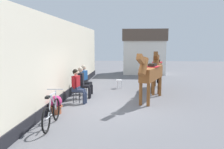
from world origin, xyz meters
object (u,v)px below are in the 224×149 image
seated_visitor_middle (82,81)px  seated_visitor_near (77,84)px  saddled_horse_far (157,68)px  seated_visitor_far (85,78)px  saddled_horse_near (151,74)px  spare_stool_white (119,81)px  flower_planter_farthest (84,82)px  leaning_bicycle (52,113)px  flower_planter_nearest (56,104)px

seated_visitor_middle → seated_visitor_near: bearing=-90.6°
seated_visitor_near → saddled_horse_far: size_ratio=0.47×
seated_visitor_far → seated_visitor_near: bearing=-88.2°
saddled_horse_near → spare_stool_white: 3.08m
seated_visitor_near → flower_planter_farthest: bearing=97.5°
saddled_horse_far → spare_stool_white: bearing=170.4°
seated_visitor_far → saddled_horse_near: 3.24m
seated_visitor_far → flower_planter_farthest: (-0.34, 1.26, -0.44)m
seated_visitor_near → leaning_bicycle: seated_visitor_near is taller
seated_visitor_far → flower_planter_nearest: (-0.34, -3.19, -0.44)m
seated_visitor_middle → leaning_bicycle: bearing=-92.4°
seated_visitor_middle → seated_visitor_far: size_ratio=1.00×
seated_visitor_far → saddled_horse_far: bearing=18.4°
saddled_horse_near → seated_visitor_far: bearing=160.3°
seated_visitor_far → leaning_bicycle: bearing=-91.0°
saddled_horse_near → flower_planter_farthest: saddled_horse_near is taller
seated_visitor_far → leaning_bicycle: size_ratio=0.79×
seated_visitor_near → saddled_horse_far: (3.46, 2.91, 0.38)m
seated_visitor_far → flower_planter_farthest: bearing=105.2°
leaning_bicycle → saddled_horse_near: bearing=46.5°
saddled_horse_near → spare_stool_white: (-1.48, 2.59, -0.76)m
seated_visitor_middle → saddled_horse_near: size_ratio=0.49×
seated_visitor_near → saddled_horse_near: bearing=12.5°
seated_visitor_middle → spare_stool_white: 2.83m
saddled_horse_near → flower_planter_nearest: 4.06m
seated_visitor_far → saddled_horse_far: 3.73m
leaning_bicycle → spare_stool_white: (1.62, 5.85, 0.00)m
seated_visitor_middle → leaning_bicycle: seated_visitor_middle is taller
seated_visitor_near → seated_visitor_middle: size_ratio=1.00×
seated_visitor_far → saddled_horse_near: saddled_horse_near is taller
saddled_horse_near → leaning_bicycle: 4.57m
spare_stool_white → flower_planter_nearest: bearing=-111.9°
flower_planter_farthest → leaning_bicycle: 5.61m
saddled_horse_near → seated_visitor_middle: bearing=176.0°
seated_visitor_near → saddled_horse_far: saddled_horse_far is taller
seated_visitor_near → leaning_bicycle: (-0.13, -2.61, -0.38)m
saddled_horse_far → seated_visitor_middle: bearing=-149.3°
seated_visitor_middle → flower_planter_nearest: bearing=-100.0°
flower_planter_nearest → leaning_bicycle: (0.26, -1.16, 0.06)m
spare_stool_white → leaning_bicycle: bearing=-105.5°
seated_visitor_far → flower_planter_farthest: seated_visitor_far is taller
seated_visitor_middle → flower_planter_nearest: 2.39m
seated_visitor_middle → flower_planter_nearest: (-0.41, -2.31, -0.44)m
seated_visitor_middle → saddled_horse_far: saddled_horse_far is taller
seated_visitor_far → flower_planter_nearest: 3.24m
seated_visitor_near → seated_visitor_middle: 0.87m
seated_visitor_near → flower_planter_farthest: seated_visitor_near is taller
seated_visitor_near → flower_planter_nearest: bearing=-105.5°
seated_visitor_near → saddled_horse_near: saddled_horse_near is taller
saddled_horse_far → flower_planter_farthest: size_ratio=4.66×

